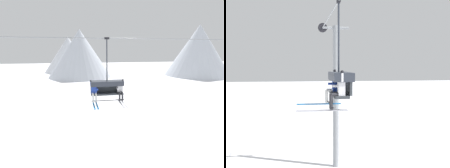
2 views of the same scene
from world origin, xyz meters
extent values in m
cylinder|color=gray|center=(-7.17, 0.00, 4.35)|extent=(0.36, 0.36, 8.69)
cylinder|color=gray|center=(-7.17, 0.00, 8.54)|extent=(0.16, 1.60, 0.16)
cylinder|color=black|center=(-7.17, -0.80, 8.54)|extent=(0.08, 0.56, 0.56)
cube|color=#33383D|center=(-0.12, -0.80, 5.24)|extent=(1.97, 0.48, 0.10)
cube|color=#33383D|center=(-0.12, -0.52, 5.51)|extent=(1.97, 0.08, 0.45)
cube|color=#2D333D|center=(-0.12, -0.74, 5.89)|extent=(2.01, 0.68, 0.30)
cylinder|color=black|center=(-0.12, -1.12, 4.91)|extent=(1.97, 0.04, 0.04)
cylinder|color=#2D333D|center=(-0.12, -0.80, 7.27)|extent=(0.07, 0.07, 2.45)
cube|color=black|center=(-0.12, -0.80, 8.54)|extent=(0.28, 0.12, 0.12)
cube|color=#2847B7|center=(-0.92, -0.82, 5.55)|extent=(0.32, 0.22, 0.52)
sphere|color=silver|center=(-0.92, -0.82, 5.91)|extent=(0.22, 0.22, 0.22)
ellipsoid|color=black|center=(-0.92, -0.92, 5.91)|extent=(0.17, 0.04, 0.08)
cylinder|color=silver|center=(-1.00, -0.99, 5.33)|extent=(0.11, 0.34, 0.11)
cylinder|color=silver|center=(-0.83, -0.99, 5.33)|extent=(0.11, 0.34, 0.11)
cylinder|color=silver|center=(-1.00, -1.16, 5.09)|extent=(0.11, 0.11, 0.48)
cylinder|color=silver|center=(-0.83, -1.16, 5.09)|extent=(0.11, 0.11, 0.48)
cube|color=#1E6BB2|center=(-1.00, -1.46, 4.80)|extent=(0.09, 1.70, 0.02)
cube|color=#1E6BB2|center=(-0.83, -1.46, 4.80)|extent=(0.09, 1.70, 0.02)
cylinder|color=#2847B7|center=(-1.10, -0.82, 5.90)|extent=(0.09, 0.09, 0.30)
sphere|color=black|center=(-1.10, -0.82, 6.07)|extent=(0.11, 0.11, 0.11)
cylinder|color=#2847B7|center=(-0.73, -0.97, 5.59)|extent=(0.09, 0.30, 0.09)
cube|color=silver|center=(0.67, -0.82, 5.55)|extent=(0.32, 0.22, 0.52)
sphere|color=#284C93|center=(0.67, -0.82, 5.91)|extent=(0.22, 0.22, 0.22)
ellipsoid|color=black|center=(0.67, -0.92, 5.91)|extent=(0.17, 0.04, 0.08)
cylinder|color=#2D2D33|center=(0.59, -0.99, 5.33)|extent=(0.11, 0.34, 0.11)
cylinder|color=#2D2D33|center=(0.76, -0.99, 5.33)|extent=(0.11, 0.34, 0.11)
cylinder|color=#2D2D33|center=(0.59, -1.16, 5.09)|extent=(0.11, 0.11, 0.48)
cylinder|color=#2D2D33|center=(0.76, -1.16, 5.09)|extent=(0.11, 0.11, 0.48)
cube|color=#B2B2BC|center=(0.59, -1.46, 4.80)|extent=(0.09, 1.70, 0.02)
cube|color=#B2B2BC|center=(0.76, -1.46, 4.80)|extent=(0.09, 1.70, 0.02)
cylinder|color=silver|center=(0.49, -0.97, 5.59)|extent=(0.09, 0.30, 0.09)
cylinder|color=silver|center=(0.86, -0.82, 5.90)|extent=(0.09, 0.09, 0.30)
sphere|color=black|center=(0.86, -0.82, 6.07)|extent=(0.11, 0.11, 0.11)
camera|label=1|loc=(-1.74, -11.06, 7.87)|focal=28.00mm
camera|label=2|loc=(9.80, -2.17, 6.28)|focal=45.00mm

